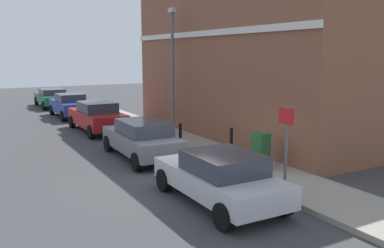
% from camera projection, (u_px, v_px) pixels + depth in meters
% --- Properties ---
extents(ground, '(80.00, 80.00, 0.00)m').
position_uv_depth(ground, '(194.00, 178.00, 12.85)').
color(ground, '#38383A').
extents(sidewalk, '(2.21, 30.00, 0.15)m').
position_uv_depth(sidewalk, '(168.00, 136.00, 19.00)').
color(sidewalk, gray).
rests_on(sidewalk, ground).
extents(corner_building, '(7.42, 13.54, 7.21)m').
position_uv_depth(corner_building, '(268.00, 59.00, 19.67)').
color(corner_building, brown).
rests_on(corner_building, ground).
extents(car_silver, '(1.95, 4.16, 1.37)m').
position_uv_depth(car_silver, '(220.00, 177.00, 10.61)').
color(car_silver, '#B7B7BC').
rests_on(car_silver, ground).
extents(car_grey, '(1.90, 4.32, 1.44)m').
position_uv_depth(car_grey, '(142.00, 138.00, 15.21)').
color(car_grey, slate).
rests_on(car_grey, ground).
extents(car_red, '(1.93, 4.48, 1.50)m').
position_uv_depth(car_red, '(97.00, 116.00, 20.49)').
color(car_red, maroon).
rests_on(car_red, ground).
extents(car_blue, '(1.83, 4.18, 1.45)m').
position_uv_depth(car_blue, '(70.00, 105.00, 25.15)').
color(car_blue, navy).
rests_on(car_blue, ground).
extents(car_green, '(1.96, 4.51, 1.34)m').
position_uv_depth(car_green, '(52.00, 97.00, 30.04)').
color(car_green, '#195933').
rests_on(car_green, ground).
extents(utility_cabinet, '(0.46, 0.61, 1.15)m').
position_uv_depth(utility_cabinet, '(260.00, 152.00, 13.45)').
color(utility_cabinet, '#1E4C28').
rests_on(utility_cabinet, sidewalk).
extents(bollard_near_cabinet, '(0.14, 0.14, 1.04)m').
position_uv_depth(bollard_near_cabinet, '(231.00, 141.00, 15.04)').
color(bollard_near_cabinet, black).
rests_on(bollard_near_cabinet, sidewalk).
extents(bollard_far_kerb, '(0.14, 0.14, 1.04)m').
position_uv_depth(bollard_far_kerb, '(180.00, 135.00, 16.07)').
color(bollard_far_kerb, black).
rests_on(bollard_far_kerb, sidewalk).
extents(street_sign, '(0.08, 0.60, 2.30)m').
position_uv_depth(street_sign, '(286.00, 136.00, 11.10)').
color(street_sign, '#59595B').
rests_on(street_sign, sidewalk).
extents(lamppost, '(0.20, 0.44, 5.72)m').
position_uv_depth(lamppost, '(172.00, 66.00, 18.77)').
color(lamppost, '#59595B').
rests_on(lamppost, sidewalk).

